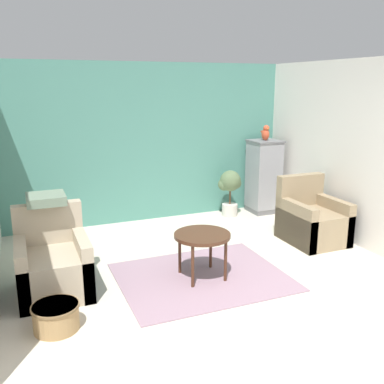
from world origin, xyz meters
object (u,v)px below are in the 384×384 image
armchair_left (53,266)px  wicker_basket (56,316)px  birdcage (264,176)px  parrot (265,133)px  armchair_right (312,221)px  potted_plant (230,187)px  coffee_table (202,238)px

armchair_left → wicker_basket: (-0.05, -0.78, -0.16)m
armchair_left → wicker_basket: bearing=-93.9°
birdcage → parrot: size_ratio=4.78×
birdcage → parrot: (-0.00, 0.00, 0.74)m
armchair_right → birdcage: 1.56m
parrot → wicker_basket: (-3.71, -2.51, -1.24)m
potted_plant → birdcage: bearing=-0.8°
potted_plant → armchair_right: bearing=-71.3°
coffee_table → parrot: (2.04, 2.03, 0.89)m
potted_plant → wicker_basket: size_ratio=1.82×
armchair_left → parrot: parrot is taller
coffee_table → potted_plant: potted_plant is taller
birdcage → potted_plant: birdcage is taller
coffee_table → armchair_right: 1.99m
coffee_table → birdcage: birdcage is taller
coffee_table → potted_plant: bearing=55.5°
armchair_left → parrot: size_ratio=3.45×
armchair_left → wicker_basket: armchair_left is taller
armchair_right → birdcage: size_ratio=0.72×
armchair_right → armchair_left: bearing=-176.6°
armchair_left → birdcage: bearing=25.3°
armchair_right → potted_plant: 1.63m
wicker_basket → armchair_left: bearing=86.1°
birdcage → wicker_basket: birdcage is taller
coffee_table → birdcage: (2.04, 2.02, 0.15)m
armchair_left → birdcage: 4.05m
parrot → wicker_basket: bearing=-145.9°
birdcage → parrot: bearing=90.0°
parrot → potted_plant: size_ratio=0.34×
coffee_table → armchair_right: (1.92, 0.50, -0.19)m
birdcage → parrot: parrot is taller
armchair_left → armchair_right: 3.53m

